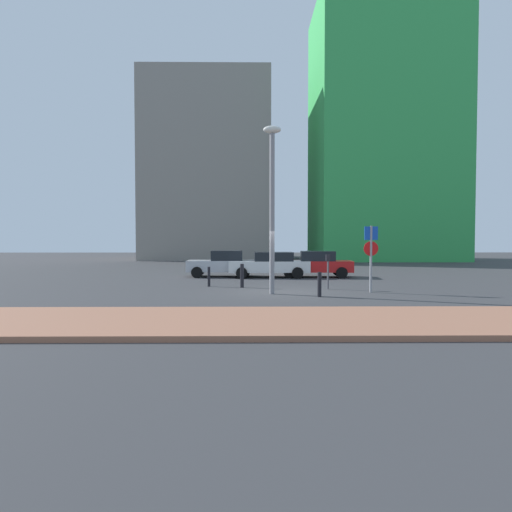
% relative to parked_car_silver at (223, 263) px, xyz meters
% --- Properties ---
extents(ground_plane, '(120.00, 120.00, 0.00)m').
position_rel_parked_car_silver_xyz_m(ground_plane, '(2.86, -7.81, -0.78)').
color(ground_plane, '#38383A').
extents(sidewalk_brick, '(40.00, 4.08, 0.14)m').
position_rel_parked_car_silver_xyz_m(sidewalk_brick, '(2.86, -14.82, -0.71)').
color(sidewalk_brick, '#9E664C').
rests_on(sidewalk_brick, ground).
extents(parked_car_silver, '(4.01, 2.14, 1.53)m').
position_rel_parked_car_silver_xyz_m(parked_car_silver, '(0.00, 0.00, 0.00)').
color(parked_car_silver, '#B7BABF').
rests_on(parked_car_silver, ground).
extents(parked_car_white, '(4.63, 2.10, 1.46)m').
position_rel_parked_car_silver_xyz_m(parked_car_white, '(2.77, -0.53, -0.02)').
color(parked_car_white, white).
rests_on(parked_car_white, ground).
extents(parked_car_red, '(4.42, 2.20, 1.52)m').
position_rel_parked_car_silver_xyz_m(parked_car_red, '(5.41, -0.40, -0.01)').
color(parked_car_red, red).
rests_on(parked_car_red, ground).
extents(parking_sign_post, '(0.60, 0.10, 2.73)m').
position_rel_parked_car_silver_xyz_m(parking_sign_post, '(6.58, -8.01, 0.94)').
color(parking_sign_post, gray).
rests_on(parking_sign_post, ground).
extents(parking_meter, '(0.18, 0.14, 1.52)m').
position_rel_parked_car_silver_xyz_m(parking_meter, '(5.04, -6.76, 0.20)').
color(parking_meter, '#4C4C51').
rests_on(parking_meter, ground).
extents(street_lamp, '(0.70, 0.36, 6.64)m').
position_rel_parked_car_silver_xyz_m(street_lamp, '(2.50, -8.50, 3.15)').
color(street_lamp, gray).
rests_on(street_lamp, ground).
extents(traffic_bollard_near, '(0.17, 0.17, 1.08)m').
position_rel_parked_car_silver_xyz_m(traffic_bollard_near, '(1.26, -6.06, -0.24)').
color(traffic_bollard_near, black).
rests_on(traffic_bollard_near, ground).
extents(traffic_bollard_mid, '(0.15, 0.15, 0.94)m').
position_rel_parked_car_silver_xyz_m(traffic_bollard_mid, '(4.26, -9.40, -0.31)').
color(traffic_bollard_mid, black).
rests_on(traffic_bollard_mid, ground).
extents(traffic_bollard_far, '(0.13, 0.13, 0.91)m').
position_rel_parked_car_silver_xyz_m(traffic_bollard_far, '(-0.28, -5.60, -0.32)').
color(traffic_bollard_far, black).
rests_on(traffic_bollard_far, ground).
extents(building_colorful_midrise, '(14.79, 12.13, 27.88)m').
position_rel_parked_car_silver_xyz_m(building_colorful_midrise, '(16.14, 22.85, 13.16)').
color(building_colorful_midrise, green).
rests_on(building_colorful_midrise, ground).
extents(building_under_construction, '(14.00, 15.03, 20.34)m').
position_rel_parked_car_silver_xyz_m(building_under_construction, '(-3.23, 27.28, 9.39)').
color(building_under_construction, gray).
rests_on(building_under_construction, ground).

